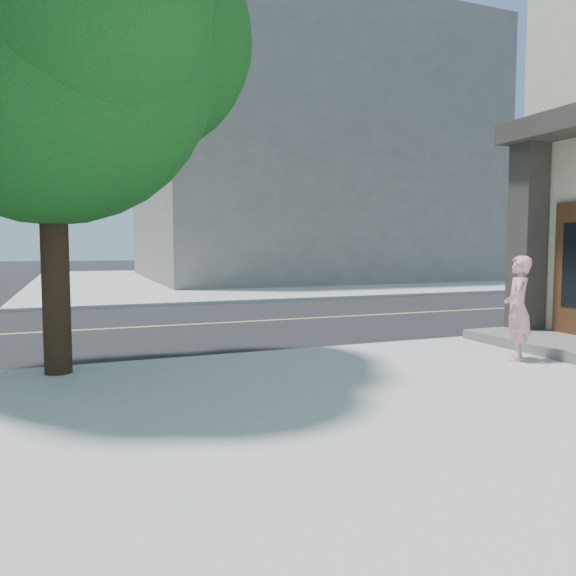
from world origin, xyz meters
name	(u,v)px	position (x,y,z in m)	size (l,w,h in m)	color
road_ew	(23,333)	(0.00, 4.50, 0.01)	(140.00, 9.00, 0.01)	black
sidewalk_ne	(295,278)	(13.50, 21.50, 0.06)	(29.00, 25.00, 0.12)	#A7A7A3
filler_ne	(299,161)	(14.00, 22.00, 7.12)	(18.00, 16.00, 14.00)	slate
man_on_phone	(518,308)	(7.83, -2.22, 0.97)	(0.62, 0.41, 1.70)	pink
street_tree	(57,17)	(1.01, -0.49, 5.20)	(5.93, 5.39, 7.87)	black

